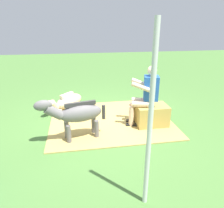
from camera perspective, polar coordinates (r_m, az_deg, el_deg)
name	(u,v)px	position (r m, az deg, el deg)	size (l,w,h in m)	color
ground_plane	(102,122)	(5.01, -2.76, -4.89)	(24.00, 24.00, 0.00)	#4C7A38
hay_patch	(111,120)	(5.09, -0.40, -4.29)	(2.78, 2.37, 0.02)	tan
hay_bale	(151,115)	(4.86, 10.47, -3.00)	(0.69, 0.50, 0.48)	tan
person_seated	(145,94)	(4.65, 8.90, 2.76)	(0.71, 0.52, 1.36)	beige
pony_standing	(76,114)	(4.15, -9.52, -2.63)	(1.33, 0.51, 0.90)	slate
pony_lying	(67,102)	(5.85, -12.01, 0.58)	(1.10, 1.17, 0.42)	beige
soda_bottle	(163,111)	(5.41, 13.40, -1.91)	(0.07, 0.07, 0.28)	#197233
tent_pole_left	(150,124)	(2.43, 10.15, -5.25)	(0.06, 0.06, 2.25)	silver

